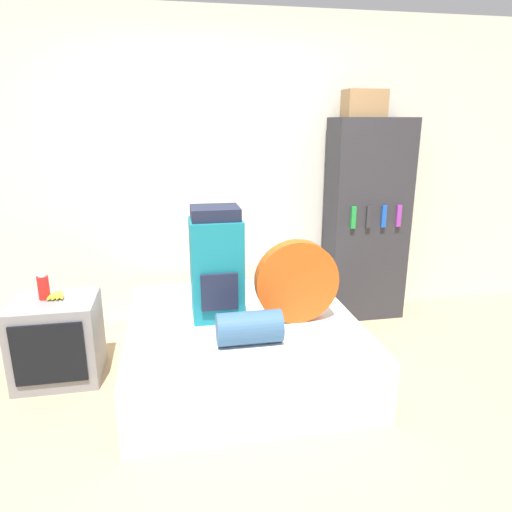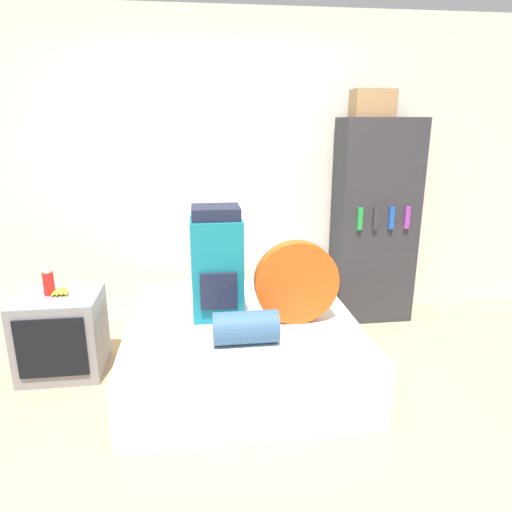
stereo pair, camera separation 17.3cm
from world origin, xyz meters
name	(u,v)px [view 2 (the right image)]	position (x,y,z in m)	size (l,w,h in m)	color
ground_plane	(263,432)	(0.00, 0.00, 0.00)	(16.00, 16.00, 0.00)	tan
wall_back	(234,172)	(0.00, 1.77, 1.30)	(8.00, 0.05, 2.60)	silver
bed	(242,344)	(-0.05, 0.71, 0.20)	(1.56, 1.58, 0.40)	white
backpack	(217,264)	(-0.21, 0.78, 0.78)	(0.35, 0.33, 0.78)	#14707F
tent_bag	(296,282)	(0.31, 0.61, 0.68)	(0.57, 0.10, 0.57)	#D14C14
sleeping_roll	(246,327)	(-0.06, 0.34, 0.50)	(0.40, 0.20, 0.20)	#33567A
television	(62,334)	(-1.31, 0.85, 0.29)	(0.55, 0.49, 0.57)	gray
canister	(49,283)	(-1.36, 0.90, 0.66)	(0.07, 0.07, 0.18)	red
banana_bunch	(62,291)	(-1.29, 0.91, 0.59)	(0.13, 0.17, 0.03)	yellow
bookshelf	(374,222)	(1.20, 1.52, 0.88)	(0.68, 0.39, 1.75)	#2D2D33
cardboard_box	(373,103)	(1.10, 1.50, 1.86)	(0.33, 0.21, 0.22)	#99754C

